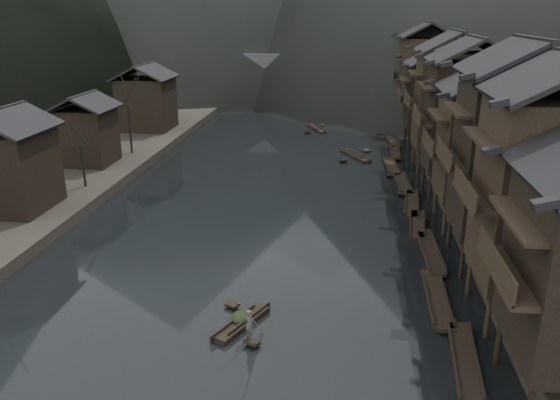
# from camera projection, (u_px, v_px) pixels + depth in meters

# --- Properties ---
(water) EXTENTS (300.00, 300.00, 0.00)m
(water) POSITION_uv_depth(u_px,v_px,m) (235.00, 291.00, 33.76)
(water) COLOR black
(water) RESTS_ON ground
(left_bank) EXTENTS (40.00, 200.00, 1.20)m
(left_bank) POSITION_uv_depth(u_px,v_px,m) (43.00, 131.00, 75.00)
(left_bank) COLOR #2D2823
(left_bank) RESTS_ON ground
(stilt_houses) EXTENTS (9.00, 67.60, 15.15)m
(stilt_houses) POSITION_uv_depth(u_px,v_px,m) (474.00, 103.00, 47.01)
(stilt_houses) COLOR black
(stilt_houses) RESTS_ON ground
(left_houses) EXTENTS (8.10, 53.20, 8.73)m
(left_houses) POSITION_uv_depth(u_px,v_px,m) (67.00, 127.00, 53.05)
(left_houses) COLOR black
(left_houses) RESTS_ON left_bank
(bare_trees) EXTENTS (3.91, 40.79, 7.83)m
(bare_trees) POSITION_uv_depth(u_px,v_px,m) (59.00, 139.00, 44.85)
(bare_trees) COLOR black
(bare_trees) RESTS_ON left_bank
(moored_sampans) EXTENTS (2.98, 66.37, 0.47)m
(moored_sampans) POSITION_uv_depth(u_px,v_px,m) (403.00, 183.00, 54.01)
(moored_sampans) COLOR black
(moored_sampans) RESTS_ON water
(midriver_boats) EXTENTS (8.97, 20.82, 0.45)m
(midriver_boats) POSITION_uv_depth(u_px,v_px,m) (334.00, 141.00, 71.40)
(midriver_boats) COLOR black
(midriver_boats) RESTS_ON water
(stone_bridge) EXTENTS (40.00, 6.00, 9.00)m
(stone_bridge) POSITION_uv_depth(u_px,v_px,m) (312.00, 75.00, 99.51)
(stone_bridge) COLOR #4C4C4F
(stone_bridge) RESTS_ON ground
(hero_sampan) EXTENTS (2.73, 4.49, 0.43)m
(hero_sampan) POSITION_uv_depth(u_px,v_px,m) (242.00, 322.00, 30.03)
(hero_sampan) COLOR black
(hero_sampan) RESTS_ON water
(cargo_heap) EXTENTS (1.02, 1.33, 0.61)m
(cargo_heap) POSITION_uv_depth(u_px,v_px,m) (240.00, 312.00, 30.05)
(cargo_heap) COLOR black
(cargo_heap) RESTS_ON hero_sampan
(boatman) EXTENTS (0.73, 0.72, 1.70)m
(boatman) POSITION_uv_depth(u_px,v_px,m) (249.00, 320.00, 28.24)
(boatman) COLOR #535355
(boatman) RESTS_ON hero_sampan
(bamboo_pole) EXTENTS (0.99, 2.40, 3.36)m
(bamboo_pole) POSITION_uv_depth(u_px,v_px,m) (252.00, 277.00, 27.38)
(bamboo_pole) COLOR #8C7A51
(bamboo_pole) RESTS_ON boatman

